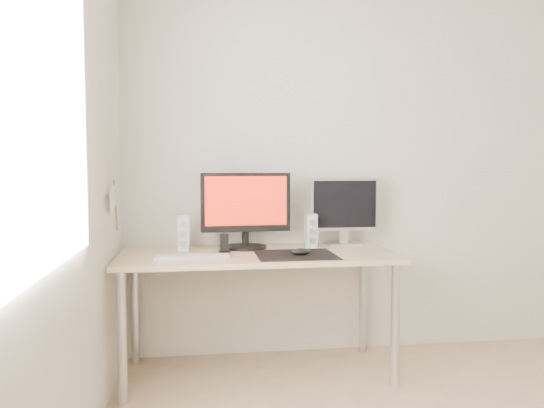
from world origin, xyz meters
TOP-DOWN VIEW (x-y plane):
  - wall_back at (0.00, 1.75)m, footprint 3.50×0.00m
  - wall_left at (-1.75, 0.00)m, footprint 0.00×3.50m
  - window_pane at (-1.74, 0.00)m, footprint 0.00×1.30m
  - mousepad at (-0.72, 1.27)m, footprint 0.45×0.40m
  - mouse at (-0.70, 1.24)m, footprint 0.11×0.06m
  - desk at (-0.93, 1.38)m, footprint 1.60×0.70m
  - main_monitor at (-0.98, 1.55)m, footprint 0.55×0.27m
  - second_monitor at (-0.34, 1.61)m, footprint 0.45×0.16m
  - speaker_left at (-1.36, 1.51)m, footprint 0.07×0.08m
  - speaker_right at (-0.57, 1.54)m, footprint 0.07×0.08m
  - keyboard at (-1.30, 1.25)m, footprint 0.43×0.14m
  - phone_dock at (-1.12, 1.39)m, footprint 0.06×0.06m
  - pennant at (-1.72, 1.24)m, footprint 0.01×0.23m

SIDE VIEW (x-z plane):
  - desk at x=-0.93m, z-range 0.29..1.02m
  - mousepad at x=-0.72m, z-range 0.73..0.73m
  - keyboard at x=-1.30m, z-range 0.73..0.75m
  - mouse at x=-0.70m, z-range 0.73..0.77m
  - phone_dock at x=-1.12m, z-range 0.71..0.82m
  - speaker_left at x=-1.36m, z-range 0.73..0.94m
  - speaker_right at x=-0.57m, z-range 0.73..0.94m
  - second_monitor at x=-0.34m, z-range 0.75..1.19m
  - main_monitor at x=-0.98m, z-range 0.75..1.22m
  - pennant at x=-1.72m, z-range 0.90..1.19m
  - wall_back at x=0.00m, z-range -0.50..3.00m
  - wall_left at x=-1.75m, z-range -0.50..3.00m
  - window_pane at x=-1.74m, z-range 0.85..2.15m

